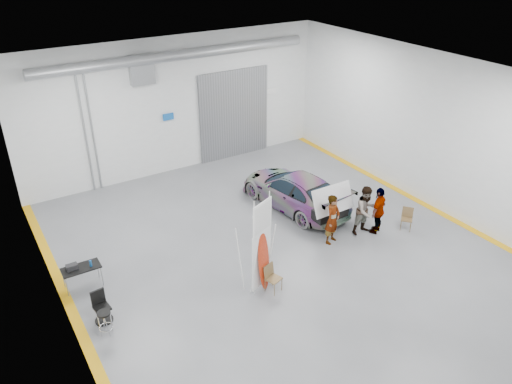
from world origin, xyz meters
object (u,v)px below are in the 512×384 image
folding_chair_near (273,283)px  office_chair (102,308)px  sedan_car (294,190)px  surfboard_display (260,254)px  person_a (333,219)px  person_c (378,210)px  person_b (366,210)px  shop_stool (105,323)px  work_table (79,268)px  folding_chair_far (406,223)px

folding_chair_near → office_chair: (-4.82, 1.49, 0.14)m
sedan_car → surfboard_display: (-3.93, -3.67, 0.59)m
person_a → person_c: person_a is taller
person_b → shop_stool: bearing=-177.3°
sedan_car → office_chair: bearing=9.1°
folding_chair_near → work_table: work_table is taller
sedan_car → work_table: 8.61m
folding_chair_far → shop_stool: 11.05m
sedan_car → person_c: bearing=107.5°
person_c → office_chair: person_c is taller
person_a → person_b: 1.42m
person_b → surfboard_display: 5.03m
sedan_car → person_b: (1.03, -2.94, 0.21)m
work_table → office_chair: bearing=-86.1°
person_b → office_chair: (-9.49, 0.47, -0.51)m
person_c → folding_chair_near: 5.18m
person_c → folding_chair_near: size_ratio=2.02×
person_b → person_c: (0.41, -0.21, -0.03)m
surfboard_display → person_b: bearing=-13.6°
folding_chair_far → person_b: bearing=-154.5°
work_table → person_a: bearing=-14.5°
folding_chair_far → person_a: bearing=-146.2°
shop_stool → work_table: work_table is taller
sedan_car → folding_chair_near: size_ratio=5.53×
sedan_car → office_chair: 8.81m
person_b → office_chair: bearing=179.0°
sedan_car → surfboard_display: bearing=36.0°
shop_stool → office_chair: size_ratio=0.80×
folding_chair_near → sedan_car: bearing=29.5°
folding_chair_far → shop_stool: size_ratio=1.09×
folding_chair_near → folding_chair_far: size_ratio=1.07×
surfboard_display → folding_chair_near: bearing=-64.8°
person_a → person_b: bearing=-28.5°
folding_chair_far → shop_stool: folding_chair_far is taller
person_c → work_table: size_ratio=1.57×
surfboard_display → shop_stool: size_ratio=4.23×
person_b → surfboard_display: surfboard_display is taller
person_a → folding_chair_near: bearing=177.6°
surfboard_display → person_c: bearing=-16.5°
surfboard_display → folding_chair_near: (0.30, -0.27, -1.03)m
work_table → person_b: bearing=-13.3°
person_b → folding_chair_near: 4.82m
person_a → person_c: bearing=-33.5°
sedan_car → work_table: bearing=-2.7°
shop_stool → office_chair: 0.62m
shop_stool → work_table: bearing=91.0°
person_c → person_b: bearing=-50.5°
sedan_car → person_c: 3.47m
office_chair → surfboard_display: bearing=-20.9°
office_chair → person_b: bearing=-8.8°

